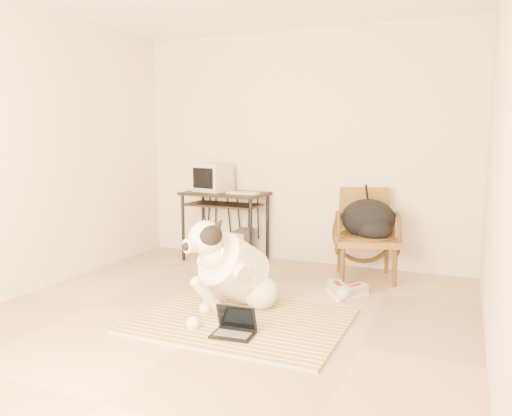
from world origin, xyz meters
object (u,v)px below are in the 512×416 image
Objects in this scene: dog at (234,271)px; backpack at (369,221)px; laptop at (234,327)px; computer_desk at (225,202)px; pc_tower at (243,246)px; crt_monitor at (213,177)px; rattan_chair at (366,234)px.

dog is 1.69m from backpack.
dog is at bearing -122.17° from backpack.
computer_desk is at bearing 117.98° from laptop.
laptop is 0.75× the size of pc_tower.
laptop is at bearing -62.02° from computer_desk.
crt_monitor is 0.80× the size of backpack.
laptop is 0.34× the size of rattan_chair.
laptop is at bearing -108.21° from backpack.
computer_desk is at bearing 176.24° from pc_tower.
computer_desk is 0.57m from pc_tower.
dog is at bearing 115.70° from laptop.
laptop is 2.12m from rattan_chair.
computer_desk is 1.08× the size of rattan_chair.
dog is 0.64m from laptop.
pc_tower is at bearing 176.52° from rattan_chair.
laptop is 2.68m from crt_monitor.
backpack is (0.04, -0.06, 0.15)m from rattan_chair.
rattan_chair is at bearing 125.69° from backpack.
computer_desk is 1.82× the size of backpack.
laptop is 2.46m from computer_desk.
dog is 2.04m from crt_monitor.
crt_monitor is 1.04× the size of pc_tower.
backpack is (1.94, -0.22, -0.38)m from crt_monitor.
dog is 3.73× the size of laptop.
backpack is at bearing -5.59° from pc_tower.
dog is at bearing -68.24° from pc_tower.
crt_monitor is (-1.05, 1.63, 0.65)m from dog.
crt_monitor is 0.91m from pc_tower.
pc_tower is at bearing 174.41° from backpack.
crt_monitor is at bearing 175.26° from rattan_chair.
computer_desk is at bearing 118.71° from dog.
crt_monitor is 1.98m from backpack.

